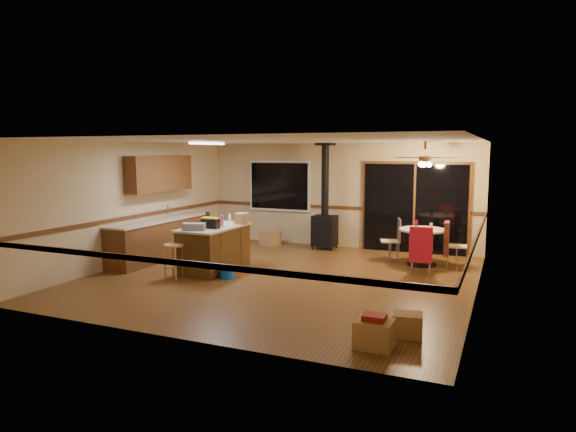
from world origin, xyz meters
The scene contains 35 objects.
floor centered at (0.00, 0.00, 0.00)m, with size 7.00×7.00×0.00m, color brown.
ceiling centered at (0.00, 0.00, 2.60)m, with size 7.00×7.00×0.00m, color silver.
wall_back centered at (0.00, 3.50, 1.30)m, with size 7.00×7.00×0.00m, color tan.
wall_front centered at (0.00, -3.50, 1.30)m, with size 7.00×7.00×0.00m, color tan.
wall_left centered at (-3.50, 0.00, 1.30)m, with size 7.00×7.00×0.00m, color tan.
wall_right centered at (3.50, 0.00, 1.30)m, with size 7.00×7.00×0.00m, color tan.
chair_rail centered at (0.00, 0.00, 1.00)m, with size 7.00×7.00×0.08m, color #552D15, non-canonical shape.
window centered at (-1.60, 3.45, 1.50)m, with size 1.72×0.10×1.32m, color black.
sliding_door centered at (1.90, 3.45, 1.05)m, with size 2.52×0.10×2.10m, color black.
lower_cabinets centered at (-3.20, 0.50, 0.43)m, with size 0.60×3.00×0.86m, color #5D3417.
countertop centered at (-3.20, 0.50, 0.88)m, with size 0.64×3.04×0.04m, color #C7B29A.
upper_cabinets centered at (-3.33, 0.70, 1.90)m, with size 0.35×2.00×0.80m, color #5D3417.
kitchen_island centered at (-1.50, 0.00, 0.45)m, with size 0.88×1.68×0.90m.
wood_stove centered at (-0.20, 3.05, 0.73)m, with size 0.55×0.50×2.52m.
ceiling_fan centered at (2.29, 2.14, 2.21)m, with size 0.24×0.24×0.55m.
fluorescent_strip centered at (-1.80, 0.30, 2.56)m, with size 0.10×1.20×0.04m, color white.
toolbox_grey centered at (-1.59, -0.57, 0.97)m, with size 0.42×0.24×0.13m, color slate.
toolbox_black centered at (-1.43, -0.23, 0.99)m, with size 0.34×0.18×0.19m, color black.
toolbox_yellow_lid centered at (-1.43, -0.23, 1.10)m, with size 0.34×0.18×0.03m, color gold.
box_on_island centered at (-1.18, 0.59, 1.01)m, with size 0.24×0.32×0.22m, color #A27848.
bottle_dark centered at (-1.60, -0.07, 1.05)m, with size 0.08×0.08×0.29m, color black.
bottle_pink centered at (-1.36, 0.07, 1.01)m, with size 0.07×0.07×0.22m, color #D84C8C.
bottle_white centered at (-1.54, 0.72, 0.99)m, with size 0.06×0.06×0.17m, color white.
bar_stool centered at (-1.83, -0.90, 0.33)m, with size 0.36×0.36×0.66m, color tan.
blue_bucket centered at (-0.93, -0.48, 0.12)m, with size 0.28×0.28×0.24m, color blue.
dining_table centered at (2.29, 2.14, 0.53)m, with size 0.97×0.97×0.78m.
glass_red centered at (2.14, 2.24, 0.87)m, with size 0.06×0.06×0.17m, color #590C14.
glass_cream centered at (2.47, 2.09, 0.85)m, with size 0.06×0.06×0.14m, color beige.
chair_left centered at (1.70, 2.27, 0.59)m, with size 0.51×0.51×0.51m.
chair_near centered at (2.41, 1.25, 0.60)m, with size 0.45×0.49×0.70m.
chair_right centered at (2.81, 2.17, 0.60)m, with size 0.49×0.46×0.70m.
box_under_window centered at (-1.65, 2.96, 0.18)m, with size 0.45×0.36×0.36m, color #A27848.
box_corner_a centered at (2.49, -2.80, 0.17)m, with size 0.46×0.38×0.35m, color #A27848.
box_corner_b centered at (2.79, -2.25, 0.15)m, with size 0.38×0.33×0.31m, color #A27848.
box_small_red centered at (2.49, -2.80, 0.38)m, with size 0.27×0.23×0.07m, color maroon.
Camera 1 is at (3.92, -8.79, 2.40)m, focal length 32.00 mm.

